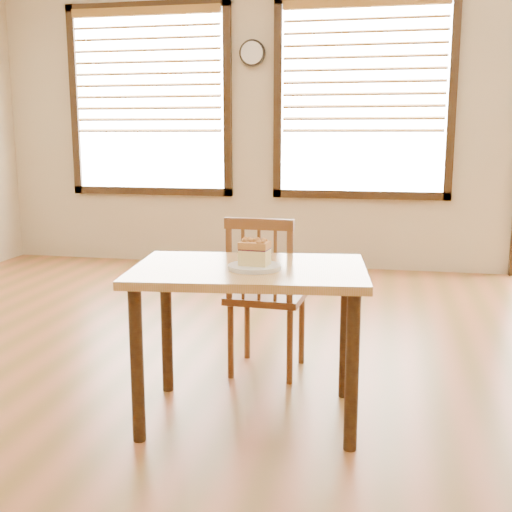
{
  "coord_description": "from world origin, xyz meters",
  "views": [
    {
      "loc": [
        0.56,
        -2.53,
        1.36
      ],
      "look_at": [
        -0.02,
        0.33,
        0.81
      ],
      "focal_mm": 45.0,
      "sensor_mm": 36.0,
      "label": 1
    }
  ],
  "objects_px": {
    "cafe_chair_main": "(266,294)",
    "cake_slice": "(255,252)",
    "cafe_table_main": "(249,290)",
    "plate": "(255,267)",
    "wall_clock": "(252,53)"
  },
  "relations": [
    {
      "from": "wall_clock",
      "to": "plate",
      "type": "height_order",
      "value": "wall_clock"
    },
    {
      "from": "cake_slice",
      "to": "cafe_table_main",
      "type": "bearing_deg",
      "value": 132.69
    },
    {
      "from": "wall_clock",
      "to": "cake_slice",
      "type": "height_order",
      "value": "wall_clock"
    },
    {
      "from": "plate",
      "to": "cake_slice",
      "type": "distance_m",
      "value": 0.07
    },
    {
      "from": "cafe_table_main",
      "to": "cafe_chair_main",
      "type": "height_order",
      "value": "cafe_chair_main"
    },
    {
      "from": "wall_clock",
      "to": "cake_slice",
      "type": "distance_m",
      "value": 3.97
    },
    {
      "from": "wall_clock",
      "to": "cake_slice",
      "type": "bearing_deg",
      "value": -77.98
    },
    {
      "from": "cafe_chair_main",
      "to": "plate",
      "type": "xyz_separation_m",
      "value": [
        0.07,
        -0.64,
        0.29
      ]
    },
    {
      "from": "cafe_table_main",
      "to": "cake_slice",
      "type": "bearing_deg",
      "value": -59.44
    },
    {
      "from": "cafe_table_main",
      "to": "plate",
      "type": "distance_m",
      "value": 0.14
    },
    {
      "from": "cake_slice",
      "to": "plate",
      "type": "bearing_deg",
      "value": -57.02
    },
    {
      "from": "wall_clock",
      "to": "cafe_table_main",
      "type": "distance_m",
      "value": 3.99
    },
    {
      "from": "cafe_table_main",
      "to": "cafe_chair_main",
      "type": "distance_m",
      "value": 0.62
    },
    {
      "from": "plate",
      "to": "wall_clock",
      "type": "bearing_deg",
      "value": 102.02
    },
    {
      "from": "cafe_chair_main",
      "to": "cake_slice",
      "type": "xyz_separation_m",
      "value": [
        0.07,
        -0.64,
        0.36
      ]
    }
  ]
}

